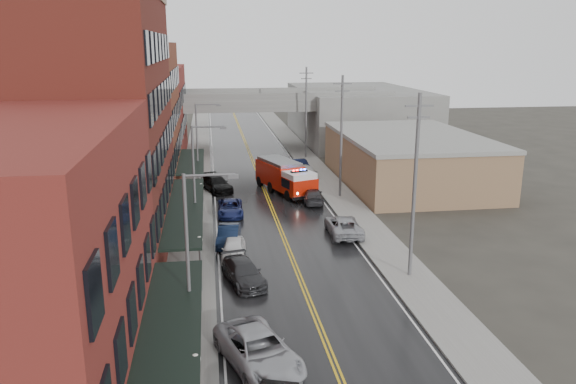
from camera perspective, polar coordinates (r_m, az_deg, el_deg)
road at (r=50.41m, az=-1.40°, el=-2.31°), size 11.00×160.00×0.02m
sidewalk_left at (r=50.12m, az=-9.73°, el=-2.55°), size 3.00×160.00×0.15m
sidewalk_right at (r=51.71m, az=6.66°, el=-1.89°), size 3.00×160.00×0.15m
curb_left at (r=50.09m, az=-7.84°, el=-2.49°), size 0.30×160.00×0.15m
curb_right at (r=51.33m, az=4.88°, el=-1.97°), size 0.30×160.00×0.15m
brick_building_a at (r=24.82m, az=-25.89°, el=-7.64°), size 9.00×18.00×12.00m
brick_building_b at (r=42.00m, az=-18.73°, el=6.03°), size 9.00×20.00×18.00m
brick_building_c at (r=59.33m, az=-15.65°, el=7.15°), size 9.00×15.00×15.00m
brick_building_far at (r=76.77m, az=-13.95°, el=7.76°), size 9.00×20.00×12.00m
tan_building at (r=62.97m, az=12.12°, el=3.17°), size 14.00×22.00×5.00m
right_far_block at (r=91.61m, az=6.94°, el=7.90°), size 18.00×30.00×8.00m
awning_0 at (r=24.95m, az=-11.89°, el=-13.92°), size 2.60×16.00×3.09m
awning_1 at (r=42.59m, az=-10.37°, el=-1.60°), size 2.60×18.00×3.09m
awning_2 at (r=59.58m, az=-9.80°, el=3.11°), size 2.60×13.00×3.09m
globe_lamp_0 at (r=23.50m, az=-9.32°, el=-17.64°), size 0.44×0.44×3.12m
globe_lamp_1 at (r=36.12m, az=-8.96°, el=-5.69°), size 0.44×0.44×3.12m
globe_lamp_2 at (r=49.48m, az=-8.80°, el=-0.04°), size 0.44×0.44×3.12m
street_lamp_0 at (r=27.62m, az=-9.68°, el=-5.88°), size 2.64×0.22×9.00m
street_lamp_1 at (r=42.97m, az=-9.20°, el=1.62°), size 2.64×0.22×9.00m
street_lamp_2 at (r=58.67m, az=-8.98°, el=5.15°), size 2.64×0.22×9.00m
utility_pole_0 at (r=36.27m, az=12.76°, el=0.82°), size 1.80×0.24×12.00m
utility_pole_1 at (r=55.04m, az=5.44°, el=5.82°), size 1.80×0.24×12.00m
utility_pole_2 at (r=74.46m, az=1.85°, el=8.22°), size 1.80×0.24×12.00m
overpass at (r=80.54m, az=-4.13°, el=8.46°), size 40.00×10.00×7.50m
fire_truck at (r=57.42m, az=-0.26°, el=1.62°), size 5.67×9.22×3.21m
parked_car_left_2 at (r=27.57m, az=-3.00°, el=-15.76°), size 4.55×6.58×1.67m
parked_car_left_3 at (r=36.31m, az=-4.53°, el=-8.15°), size 3.05×5.22×1.42m
parked_car_left_4 at (r=40.39m, az=-5.55°, el=-5.77°), size 2.06×4.24×1.39m
parked_car_left_5 at (r=43.06m, az=-6.06°, el=-4.41°), size 2.11×4.61×1.47m
parked_car_left_6 at (r=50.33m, az=-5.90°, el=-1.63°), size 2.34×4.89×1.35m
parked_car_left_7 at (r=58.77m, az=-7.30°, el=0.84°), size 3.84×5.77×1.55m
parked_car_right_0 at (r=45.20m, az=5.67°, el=-3.43°), size 2.75×5.54×1.51m
parked_car_right_1 at (r=54.05m, az=2.54°, el=-0.40°), size 2.43×4.86×1.36m
parked_car_right_2 at (r=64.49m, az=1.53°, el=2.21°), size 3.17×4.94×1.56m
parked_car_right_3 at (r=67.99m, az=1.02°, el=2.82°), size 2.19×4.60×1.46m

